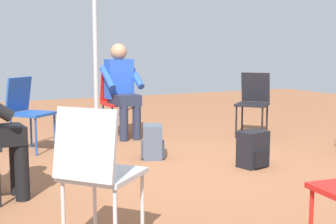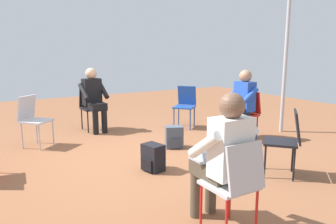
{
  "view_description": "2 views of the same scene",
  "coord_description": "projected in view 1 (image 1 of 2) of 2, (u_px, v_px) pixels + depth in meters",
  "views": [
    {
      "loc": [
        -3.83,
        2.21,
        1.17
      ],
      "look_at": [
        0.2,
        0.24,
        0.56
      ],
      "focal_mm": 50.0,
      "sensor_mm": 36.0,
      "label": 1
    },
    {
      "loc": [
        -2.03,
        -4.23,
        1.59
      ],
      "look_at": [
        0.23,
        -0.35,
        0.73
      ],
      "focal_mm": 35.0,
      "sensor_mm": 36.0,
      "label": 2
    }
  ],
  "objects": [
    {
      "name": "ground_plane",
      "position": [
        199.0,
        170.0,
        4.53
      ],
      "size": [
        14.0,
        14.0,
        0.0
      ],
      "primitive_type": "plane",
      "color": "brown"
    },
    {
      "name": "chair_southeast",
      "position": [
        253.0,
        99.0,
        6.25
      ],
      "size": [
        0.58,
        0.59,
        0.85
      ],
      "rotation": [
        0.0,
        0.0,
        0.73
      ],
      "color": "black",
      "rests_on": "ground"
    },
    {
      "name": "chair_northeast",
      "position": [
        27.0,
        108.0,
        5.32
      ],
      "size": [
        0.59,
        0.58,
        0.85
      ],
      "rotation": [
        0.0,
        0.0,
        2.29
      ],
      "color": "#1E4799",
      "rests_on": "ground"
    },
    {
      "name": "chair_northwest",
      "position": [
        97.0,
        167.0,
        2.68
      ],
      "size": [
        0.58,
        0.59,
        0.85
      ],
      "rotation": [
        0.0,
        0.0,
        -2.42
      ],
      "color": "#B7B7BC",
      "rests_on": "ground"
    },
    {
      "name": "chair_east",
      "position": [
        117.0,
        99.0,
        6.32
      ],
      "size": [
        0.45,
        0.42,
        0.85
      ],
      "rotation": [
        0.0,
        0.0,
        1.61
      ],
      "color": "red",
      "rests_on": "ground"
    },
    {
      "name": "person_in_blue",
      "position": [
        122.0,
        85.0,
        6.15
      ],
      "size": [
        0.53,
        0.51,
        1.24
      ],
      "rotation": [
        0.0,
        0.0,
        1.61
      ],
      "color": "#23283D",
      "rests_on": "ground"
    },
    {
      "name": "backpack_near_laptop_user",
      "position": [
        253.0,
        151.0,
        4.64
      ],
      "size": [
        0.29,
        0.32,
        0.36
      ],
      "rotation": [
        0.0,
        0.0,
        4.95
      ],
      "color": "black",
      "rests_on": "ground"
    },
    {
      "name": "backpack_by_empty_chair",
      "position": [
        153.0,
        144.0,
        5.01
      ],
      "size": [
        0.34,
        0.31,
        0.36
      ],
      "rotation": [
        0.0,
        0.0,
        2.75
      ],
      "color": "#475160",
      "rests_on": "ground"
    },
    {
      "name": "tent_pole_near",
      "position": [
        95.0,
        34.0,
        7.03
      ],
      "size": [
        0.07,
        0.07,
        2.78
      ],
      "primitive_type": "cylinder",
      "color": "#B2B2B7",
      "rests_on": "ground"
    }
  ]
}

